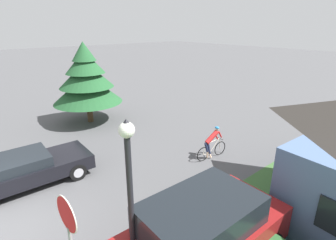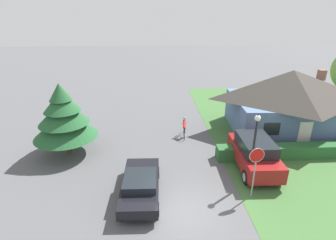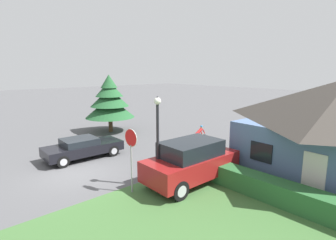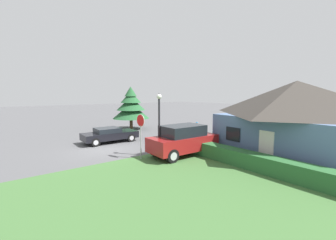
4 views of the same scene
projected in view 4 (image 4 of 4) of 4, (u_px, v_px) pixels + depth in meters
ground_plane at (105, 149)px, 16.74m from camera, size 140.00×140.00×0.00m
grass_verge_right at (282, 183)px, 10.37m from camera, size 16.00×36.00×0.01m
cottage_house at (295, 118)px, 14.50m from camera, size 9.45×7.14×4.93m
hedge_row at (241, 158)px, 12.84m from camera, size 11.35×0.90×0.89m
sedan_left_lane at (110, 135)px, 18.99m from camera, size 2.05×4.57×1.26m
cyclist at (195, 130)px, 20.80m from camera, size 0.44×1.75×1.51m
parked_suv_right at (183, 140)px, 14.97m from camera, size 2.19×4.77×2.03m
stop_sign at (141, 127)px, 14.04m from camera, size 0.78×0.09×2.84m
street_lamp at (159, 116)px, 14.46m from camera, size 0.32×0.32×4.16m
conifer_tall_near at (131, 106)px, 25.70m from camera, size 4.14×4.14×4.92m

